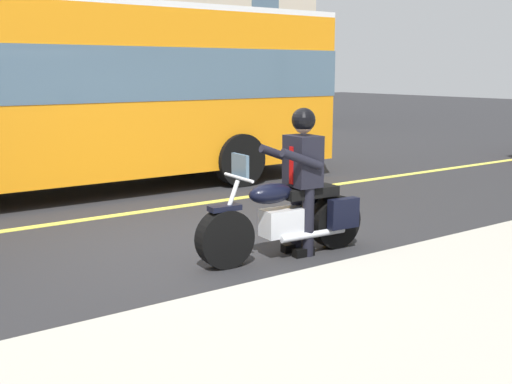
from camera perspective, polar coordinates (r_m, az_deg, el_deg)
The scene contains 6 objects.
ground_plane at distance 8.01m, azimuth -6.00°, elevation -4.68°, with size 80.00×80.00×0.00m, color #28282B.
sidewalk_curb at distance 4.85m, azimuth 22.27°, elevation -15.36°, with size 60.00×5.00×0.15m, color #B2ADA0.
lane_center_stripe at distance 9.75m, azimuth -11.80°, elevation -1.98°, with size 60.00×0.16×0.01m, color #E5DB4C.
motorcycle_main at distance 7.34m, azimuth 2.95°, elevation -2.44°, with size 2.22×0.68×1.26m.
rider_main at distance 7.34m, azimuth 4.20°, elevation 2.18°, with size 0.65×0.58×1.74m.
bus_near at distance 11.39m, azimuth -18.83°, elevation 9.02°, with size 11.05×2.70×3.30m.
Camera 1 is at (3.76, 6.73, 2.16)m, focal length 43.85 mm.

